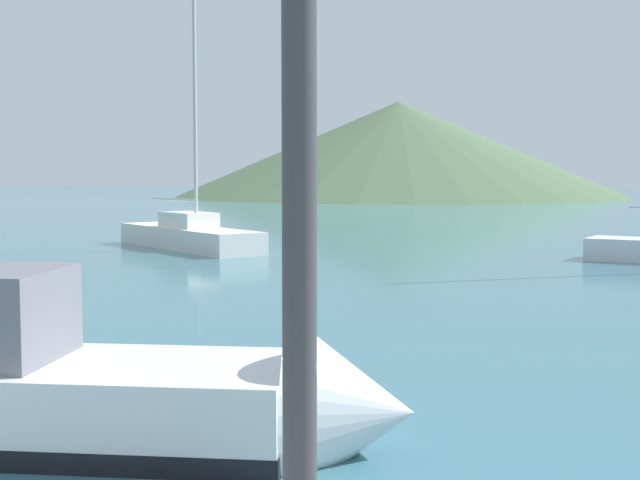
# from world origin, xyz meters

# --- Properties ---
(motorboat_near) EXTENTS (7.66, 3.94, 2.12)m
(motorboat_near) POSITION_xyz_m (1.75, 4.03, 0.52)
(motorboat_near) COLOR silver
(motorboat_near) RESTS_ON ground_plane
(sailboat_middle) EXTENTS (7.17, 5.15, 11.32)m
(sailboat_middle) POSITION_xyz_m (-8.41, 22.76, 0.52)
(sailboat_middle) COLOR white
(sailboat_middle) RESTS_ON ground_plane
(hill_west) EXTENTS (44.68, 44.68, 9.49)m
(hill_west) POSITION_xyz_m (-21.89, 82.63, 4.75)
(hill_west) COLOR #4C6647
(hill_west) RESTS_ON ground_plane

